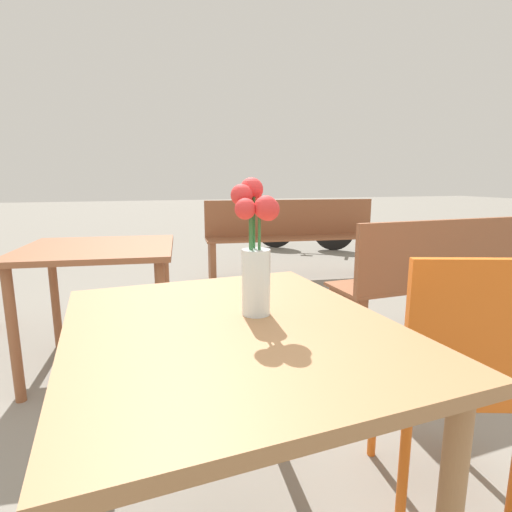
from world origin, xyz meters
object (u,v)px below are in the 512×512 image
Objects in this scene: table_front at (232,365)px; bicycle at (304,228)px; bench_near at (453,279)px; bench_far at (292,234)px; table_back at (99,265)px; cafe_chair at (455,368)px; flower_vase at (256,252)px.

table_front is 0.72× the size of bicycle.
bench_far is (-0.22, 2.15, 0.02)m from bench_near.
bench_far is 2.20× the size of table_back.
bicycle is (1.59, 4.76, -0.17)m from cafe_chair.
cafe_chair is at bearing -51.45° from table_back.
cafe_chair is at bearing -108.43° from bicycle.
cafe_chair reaches higher than table_back.
cafe_chair is 1.42m from bench_near.
bench_far reaches higher than bicycle.
table_front is 2.01m from bench_near.
table_front is at bearing -74.05° from table_back.
table_front reaches higher than bicycle.
bench_near is at bearing -10.37° from table_back.
bench_far is at bearing 76.77° from cafe_chair.
flower_vase reaches higher than bench_near.
bench_near is (1.69, 1.07, -0.17)m from table_front.
cafe_chair is 1.83m from table_back.
cafe_chair reaches higher than bicycle.
bench_near and bench_far have the same top height.
bicycle is at bearing 80.52° from bench_near.
bench_far reaches higher than table_front.
bench_near is at bearing 32.30° from flower_vase.
cafe_chair is at bearing 1.99° from table_front.
flower_vase is at bearing 177.69° from cafe_chair.
bicycle is at bearing 61.93° from bench_far.
flower_vase is 3.49m from bench_far.
bicycle is at bearing 71.57° from cafe_chair.
flower_vase is at bearing -113.79° from bench_far.
cafe_chair is 0.44× the size of bench_far.
table_back is at bearing -137.00° from bench_far.
bench_near reaches higher than bicycle.
flower_vase is 1.52m from table_back.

